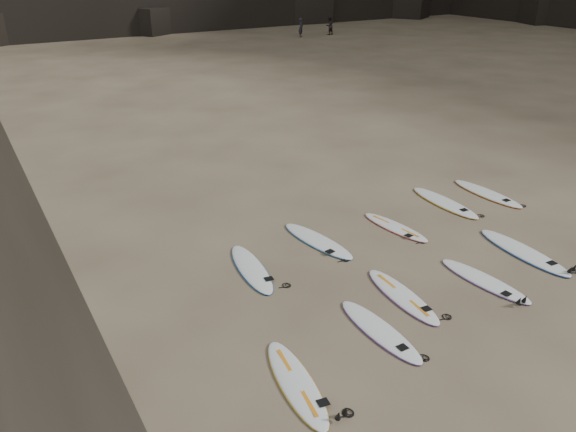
% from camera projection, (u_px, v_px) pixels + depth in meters
% --- Properties ---
extents(ground, '(240.00, 240.00, 0.00)m').
position_uv_depth(ground, '(437.00, 283.00, 12.65)').
color(ground, '#897559').
rests_on(ground, ground).
extents(surfboard_0, '(0.97, 2.47, 0.09)m').
position_uv_depth(surfboard_0, '(296.00, 382.00, 9.68)').
color(surfboard_0, white).
rests_on(surfboard_0, ground).
extents(surfboard_1, '(0.57, 2.38, 0.09)m').
position_uv_depth(surfboard_1, '(380.00, 330.00, 11.01)').
color(surfboard_1, white).
rests_on(surfboard_1, ground).
extents(surfboard_2, '(0.79, 2.46, 0.09)m').
position_uv_depth(surfboard_2, '(402.00, 295.00, 12.13)').
color(surfboard_2, white).
rests_on(surfboard_2, ground).
extents(surfboard_3, '(0.78, 2.41, 0.09)m').
position_uv_depth(surfboard_3, '(484.00, 280.00, 12.69)').
color(surfboard_3, white).
rests_on(surfboard_3, ground).
extents(surfboard_4, '(0.82, 2.77, 0.10)m').
position_uv_depth(surfboard_4, '(523.00, 251.00, 13.90)').
color(surfboard_4, white).
rests_on(surfboard_4, ground).
extents(surfboard_5, '(0.93, 2.49, 0.09)m').
position_uv_depth(surfboard_5, '(251.00, 268.00, 13.18)').
color(surfboard_5, white).
rests_on(surfboard_5, ground).
extents(surfboard_6, '(0.95, 2.59, 0.09)m').
position_uv_depth(surfboard_6, '(318.00, 240.00, 14.45)').
color(surfboard_6, white).
rests_on(surfboard_6, ground).
extents(surfboard_7, '(0.80, 2.26, 0.08)m').
position_uv_depth(surfboard_7, '(395.00, 227.00, 15.17)').
color(surfboard_7, white).
rests_on(surfboard_7, ground).
extents(surfboard_8, '(0.70, 2.65, 0.09)m').
position_uv_depth(surfboard_8, '(445.00, 202.00, 16.65)').
color(surfboard_8, white).
rests_on(surfboard_8, ground).
extents(surfboard_9, '(0.63, 2.58, 0.09)m').
position_uv_depth(surfboard_9, '(487.00, 193.00, 17.27)').
color(surfboard_9, white).
rests_on(surfboard_9, ground).
extents(person_a, '(0.68, 0.68, 1.60)m').
position_uv_depth(person_a, '(301.00, 28.00, 49.19)').
color(person_a, black).
rests_on(person_a, ground).
extents(person_b, '(0.86, 0.73, 1.57)m').
position_uv_depth(person_b, '(329.00, 26.00, 50.54)').
color(person_b, black).
rests_on(person_b, ground).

